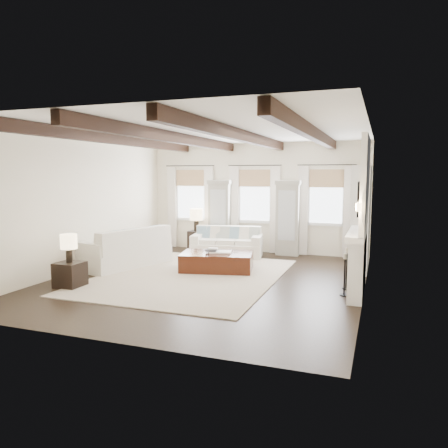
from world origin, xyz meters
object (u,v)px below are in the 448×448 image
(sofa_back, at_px, (227,244))
(side_table_front, at_px, (70,275))
(sofa_left, at_px, (127,251))
(ottoman, at_px, (217,262))
(side_table_back, at_px, (196,241))

(sofa_back, distance_m, side_table_front, 4.67)
(sofa_back, bearing_deg, sofa_left, -130.90)
(ottoman, bearing_deg, side_table_back, 111.94)
(sofa_left, relative_size, ottoman, 1.49)
(sofa_left, bearing_deg, sofa_back, 49.10)
(sofa_left, relative_size, side_table_back, 3.92)
(sofa_back, distance_m, sofa_left, 2.86)
(sofa_left, distance_m, ottoman, 2.30)
(sofa_back, xyz_separation_m, side_table_front, (-1.90, -4.27, -0.08))
(side_table_front, xyz_separation_m, side_table_back, (0.82, 4.59, 0.06))
(side_table_front, height_order, side_table_back, side_table_back)
(ottoman, distance_m, side_table_front, 3.34)
(side_table_back, bearing_deg, ottoman, -55.67)
(ottoman, xyz_separation_m, side_table_back, (-1.48, 2.17, 0.10))
(side_table_front, bearing_deg, sofa_back, 66.03)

